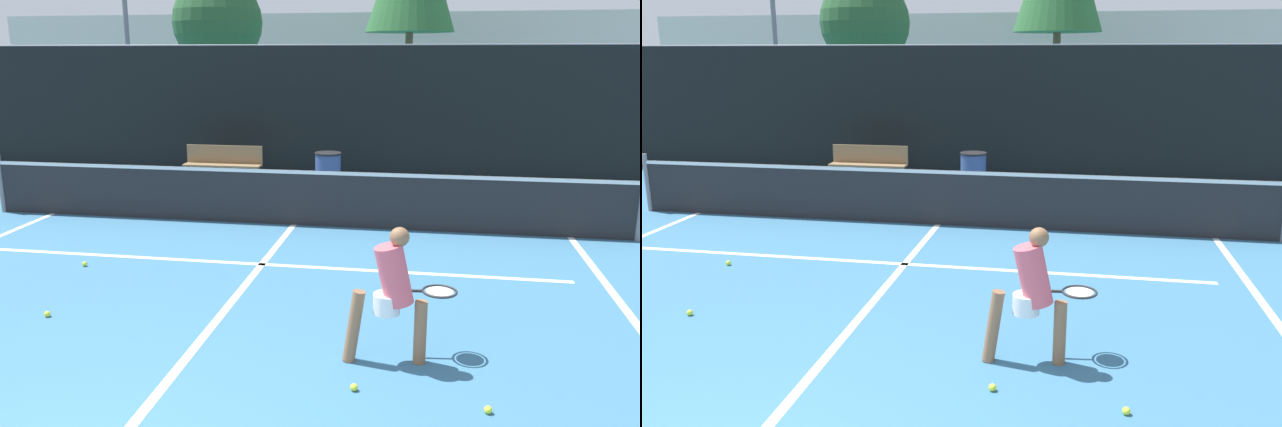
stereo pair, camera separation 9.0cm
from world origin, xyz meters
The scene contains 15 objects.
court_service_line centered at (0.00, 5.17, 0.00)m, with size 8.25×0.10×0.01m, color white.
court_center_mark centered at (0.00, 4.10, 0.00)m, with size 0.10×6.37×0.01m, color white.
court_sideline_right centered at (4.51, 4.10, 0.00)m, with size 0.10×7.37×0.01m, color white.
net centered at (0.00, 7.28, 0.51)m, with size 11.09×0.09×1.07m.
fence_back centered at (0.00, 11.49, 1.52)m, with size 24.00×0.06×3.06m.
player_practicing centered at (1.94, 2.64, 0.72)m, with size 1.08×0.59×1.33m.
tennis_ball_scattered_1 centered at (-2.39, 4.68, 0.03)m, with size 0.07×0.07×0.07m, color #D1E033.
tennis_ball_scattered_2 centered at (2.77, 1.88, 0.03)m, with size 0.07×0.07×0.07m, color #D1E033.
tennis_ball_scattered_3 centered at (1.66, 2.05, 0.03)m, with size 0.07×0.07×0.07m, color #D1E033.
tennis_ball_scattered_4 centered at (-1.89, 3.03, 0.03)m, with size 0.07×0.07×0.07m, color #D1E033.
courtside_bench centered at (-2.28, 10.42, 0.47)m, with size 1.75×0.39×0.86m.
trash_bin centered at (0.12, 10.21, 0.41)m, with size 0.57×0.57×0.81m.
parked_car centered at (4.56, 15.65, 0.59)m, with size 1.65×4.03×1.40m.
tree_west centered at (-5.13, 18.78, 3.90)m, with size 3.11×3.11×5.47m.
building_far centered at (0.00, 26.77, 2.31)m, with size 36.00×2.40×4.62m, color beige.
Camera 2 is at (2.28, -2.77, 2.82)m, focal length 35.00 mm.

